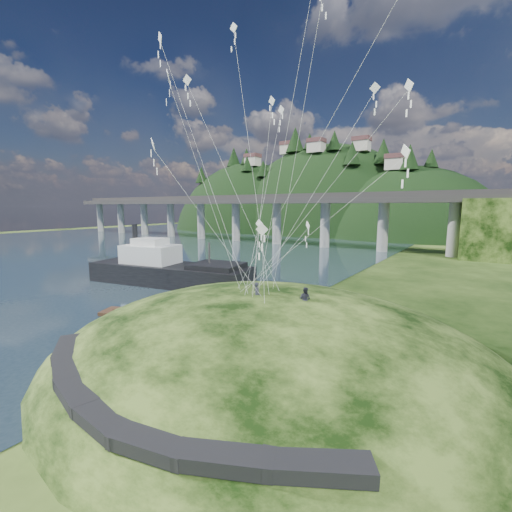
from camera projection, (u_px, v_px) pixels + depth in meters
The scene contains 10 objects.
ground at pixel (177, 343), 28.78m from camera, with size 320.00×320.00×0.00m, color black.
water at pixel (76, 248), 93.41m from camera, with size 240.00×240.00×0.00m, color #2D4353.
grass_hill at pixel (270, 376), 26.18m from camera, with size 36.00×32.00×13.00m.
footpath at pixel (131, 403), 16.35m from camera, with size 22.29×5.84×0.83m.
bridge at pixel (293, 212), 99.42m from camera, with size 160.00×11.00×15.00m.
far_ridge at pixel (314, 248), 154.05m from camera, with size 153.00×70.00×94.50m.
work_barge at pixel (167, 269), 50.34m from camera, with size 25.73×11.43×8.71m.
wooden_dock at pixel (171, 315), 34.50m from camera, with size 14.70×8.08×1.07m.
kite_flyers at pixel (288, 285), 24.25m from camera, with size 4.26×1.63×1.85m.
kite_swarm at pixel (263, 105), 24.38m from camera, with size 19.90×13.59×18.67m.
Camera 1 is at (20.96, -18.90, 11.40)m, focal length 24.00 mm.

